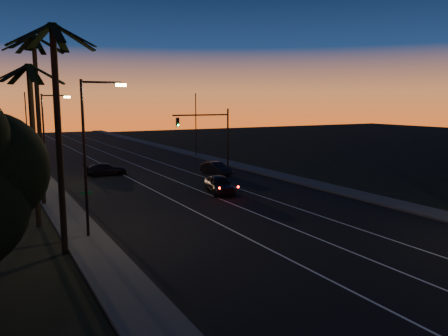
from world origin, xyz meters
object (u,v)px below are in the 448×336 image
lead_car (220,184)px  right_car (216,169)px  signal_mast (210,128)px  cross_car (106,169)px

lead_car → right_car: lead_car is taller
signal_mast → cross_car: size_ratio=1.58×
right_car → cross_car: size_ratio=0.96×
lead_car → cross_car: lead_car is taller
signal_mast → lead_car: 14.44m
right_car → signal_mast: bearing=71.2°
signal_mast → lead_car: bearing=-113.9°
signal_mast → right_car: (-1.39, -4.07, -4.08)m
signal_mast → right_car: signal_mast is taller
signal_mast → right_car: bearing=-108.8°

